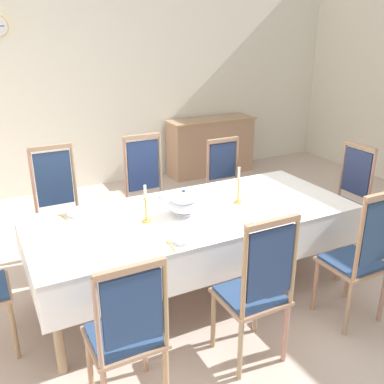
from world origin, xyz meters
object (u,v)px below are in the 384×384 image
Objects in this scene: chair_head_east at (345,197)px; bowl_far_left at (254,220)px; dining_table at (194,220)px; chair_north_b at (148,193)px; chair_south_b at (257,289)px; bowl_far_right at (169,195)px; candlestick_east at (238,189)px; sideboard at (211,146)px; candlestick_west at (146,208)px; soup_tureen at (184,202)px; spoon_primary at (61,215)px; chair_south_c at (361,256)px; bowl_near_right at (183,241)px; chair_north_c at (228,183)px; chair_south_a at (127,332)px; chair_north_a at (59,209)px; bowl_near_left at (77,212)px; spoon_secondary at (169,243)px.

bowl_far_left is at bearing 105.81° from chair_head_east.
chair_north_b is at bearing 92.09° from dining_table.
chair_south_b is 1.41m from bowl_far_right.
candlestick_east is 0.23× the size of sideboard.
chair_head_east is 2.25m from candlestick_west.
soup_tureen is 1.58× the size of spoon_primary.
chair_south_c reaches higher than bowl_near_right.
bowl_near_right is at bearing 78.44° from chair_north_b.
chair_north_c reaches higher than bowl_near_right.
chair_south_b reaches higher than chair_south_a.
candlestick_west is at bearing 35.13° from chair_north_c.
chair_north_b is (0.92, 0.00, 0.00)m from chair_north_a.
chair_south_c is at bearing -37.02° from bowl_near_left.
chair_north_a reaches higher than chair_head_east.
chair_north_b is 2.08m from chair_head_east.
bowl_far_right is (-0.38, 0.83, -0.01)m from bowl_far_left.
bowl_far_left is at bearing -52.20° from dining_table.
sideboard is at bearing 65.73° from bowl_far_left.
chair_north_c reaches higher than bowl_far_right.
chair_north_b is at bearing 90.00° from chair_south_b.
chair_north_c reaches higher than bowl_near_left.
chair_north_c is at bearing 65.83° from bowl_far_left.
chair_south_c is (1.90, -0.00, 0.02)m from chair_south_a.
bowl_near_left is 1.48m from bowl_far_left.
bowl_near_right reaches higher than spoon_secondary.
chair_north_c is at bearing 42.99° from soup_tureen.
sideboard is at bearing 52.22° from candlestick_west.
chair_north_a is at bearing 147.54° from bowl_far_right.
sideboard is (2.87, 2.49, -0.33)m from spoon_primary.
dining_table is 15.27× the size of bowl_far_left.
spoon_primary is at bearing 163.41° from candlestick_east.
spoon_secondary is (-0.33, -0.43, -0.10)m from soup_tureen.
chair_south_b is at bearing -60.40° from bowl_near_right.
dining_table is 0.54m from bowl_far_left.
soup_tureen is 1.04m from spoon_primary.
chair_north_b is 3.87× the size of candlestick_west.
dining_table is at bearing 54.23° from bowl_near_right.
chair_north_c is 7.15× the size of bowl_far_right.
chair_south_a reaches higher than bowl_near_left.
chair_north_a reaches higher than candlestick_east.
bowl_far_left is (-0.12, -0.42, -0.11)m from candlestick_east.
chair_south_b is 0.80× the size of sideboard.
candlestick_west reaches higher than bowl_far_left.
bowl_near_left is (-0.90, 0.41, 0.10)m from dining_table.
chair_south_a is 4.80m from sideboard.
chair_north_b reaches higher than chair_head_east.
chair_head_east reaches higher than soup_tureen.
chair_north_b is 0.85× the size of sideboard.
chair_north_a is 1.90m from chair_north_c.
chair_north_b is 6.76× the size of bowl_far_left.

